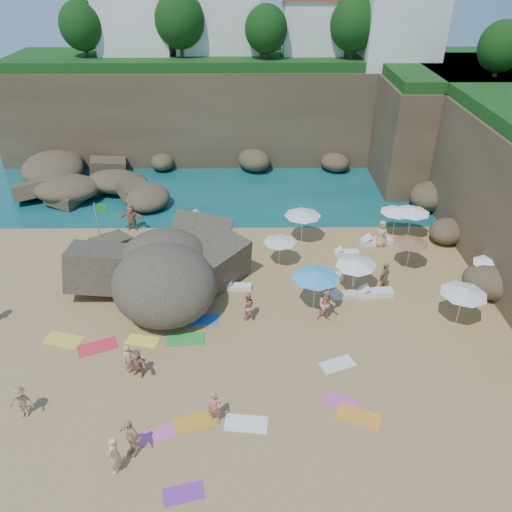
{
  "coord_description": "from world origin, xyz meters",
  "views": [
    {
      "loc": [
        1.78,
        -20.51,
        16.51
      ],
      "look_at": [
        2.0,
        3.0,
        2.0
      ],
      "focal_mm": 35.0,
      "sensor_mm": 36.0,
      "label": 1
    }
  ],
  "objects_px": {
    "person_stand_4": "(381,234)",
    "person_stand_6": "(114,455)",
    "flag_pole": "(100,224)",
    "lounger_0": "(238,287)",
    "person_stand_3": "(384,277)",
    "parasol_2": "(397,210)",
    "rock_outcrop": "(172,284)",
    "person_stand_5": "(131,217)",
    "person_stand_0": "(129,360)",
    "person_stand_2": "(196,220)",
    "parasol_0": "(280,240)",
    "parasol_1": "(303,213)",
    "person_stand_1": "(248,306)"
  },
  "relations": [
    {
      "from": "flag_pole",
      "to": "parasol_2",
      "type": "xyz_separation_m",
      "value": [
        18.69,
        2.89,
        -0.6
      ]
    },
    {
      "from": "flag_pole",
      "to": "person_stand_2",
      "type": "bearing_deg",
      "value": 34.52
    },
    {
      "from": "person_stand_2",
      "to": "person_stand_3",
      "type": "distance_m",
      "value": 13.31
    },
    {
      "from": "parasol_1",
      "to": "person_stand_1",
      "type": "bearing_deg",
      "value": -113.49
    },
    {
      "from": "parasol_0",
      "to": "parasol_1",
      "type": "height_order",
      "value": "parasol_1"
    },
    {
      "from": "parasol_0",
      "to": "person_stand_4",
      "type": "height_order",
      "value": "parasol_0"
    },
    {
      "from": "lounger_0",
      "to": "person_stand_6",
      "type": "xyz_separation_m",
      "value": [
        -4.23,
        -11.61,
        0.75
      ]
    },
    {
      "from": "person_stand_4",
      "to": "person_stand_6",
      "type": "xyz_separation_m",
      "value": [
        -13.39,
        -16.32,
        -0.03
      ]
    },
    {
      "from": "flag_pole",
      "to": "person_stand_6",
      "type": "relative_size",
      "value": 2.19
    },
    {
      "from": "flag_pole",
      "to": "parasol_0",
      "type": "bearing_deg",
      "value": -4.06
    },
    {
      "from": "lounger_0",
      "to": "parasol_2",
      "type": "bearing_deg",
      "value": 34.07
    },
    {
      "from": "person_stand_0",
      "to": "lounger_0",
      "type": "bearing_deg",
      "value": 5.83
    },
    {
      "from": "parasol_1",
      "to": "person_stand_4",
      "type": "height_order",
      "value": "parasol_1"
    },
    {
      "from": "person_stand_2",
      "to": "person_stand_0",
      "type": "bearing_deg",
      "value": 99.76
    },
    {
      "from": "person_stand_4",
      "to": "person_stand_6",
      "type": "height_order",
      "value": "person_stand_4"
    },
    {
      "from": "parasol_2",
      "to": "person_stand_2",
      "type": "xyz_separation_m",
      "value": [
        -13.35,
        0.78,
        -1.07
      ]
    },
    {
      "from": "rock_outcrop",
      "to": "parasol_2",
      "type": "xyz_separation_m",
      "value": [
        14.19,
        5.71,
        1.85
      ]
    },
    {
      "from": "parasol_0",
      "to": "parasol_2",
      "type": "bearing_deg",
      "value": 24.86
    },
    {
      "from": "parasol_2",
      "to": "person_stand_2",
      "type": "height_order",
      "value": "parasol_2"
    },
    {
      "from": "person_stand_0",
      "to": "person_stand_6",
      "type": "xyz_separation_m",
      "value": [
        0.5,
        -5.01,
        0.08
      ]
    },
    {
      "from": "person_stand_1",
      "to": "person_stand_3",
      "type": "distance_m",
      "value": 8.02
    },
    {
      "from": "person_stand_3",
      "to": "parasol_0",
      "type": "bearing_deg",
      "value": 105.95
    },
    {
      "from": "person_stand_3",
      "to": "parasol_2",
      "type": "bearing_deg",
      "value": 23.24
    },
    {
      "from": "parasol_2",
      "to": "lounger_0",
      "type": "height_order",
      "value": "parasol_2"
    },
    {
      "from": "parasol_1",
      "to": "person_stand_6",
      "type": "height_order",
      "value": "parasol_1"
    },
    {
      "from": "lounger_0",
      "to": "person_stand_5",
      "type": "height_order",
      "value": "person_stand_5"
    },
    {
      "from": "parasol_2",
      "to": "person_stand_5",
      "type": "relative_size",
      "value": 1.12
    },
    {
      "from": "parasol_2",
      "to": "person_stand_3",
      "type": "height_order",
      "value": "parasol_2"
    },
    {
      "from": "parasol_0",
      "to": "person_stand_3",
      "type": "relative_size",
      "value": 1.13
    },
    {
      "from": "person_stand_2",
      "to": "parasol_0",
      "type": "bearing_deg",
      "value": 158.06
    },
    {
      "from": "rock_outcrop",
      "to": "person_stand_1",
      "type": "xyz_separation_m",
      "value": [
        4.39,
        -3.2,
        0.81
      ]
    },
    {
      "from": "person_stand_3",
      "to": "lounger_0",
      "type": "bearing_deg",
      "value": 130.12
    },
    {
      "from": "person_stand_0",
      "to": "person_stand_3",
      "type": "xyz_separation_m",
      "value": [
        12.94,
        6.35,
        0.09
      ]
    },
    {
      "from": "flag_pole",
      "to": "lounger_0",
      "type": "distance_m",
      "value": 9.24
    },
    {
      "from": "parasol_0",
      "to": "person_stand_6",
      "type": "distance_m",
      "value": 15.68
    },
    {
      "from": "parasol_0",
      "to": "parasol_2",
      "type": "relative_size",
      "value": 0.94
    },
    {
      "from": "rock_outcrop",
      "to": "person_stand_0",
      "type": "height_order",
      "value": "rock_outcrop"
    },
    {
      "from": "person_stand_5",
      "to": "person_stand_3",
      "type": "bearing_deg",
      "value": -20.96
    },
    {
      "from": "parasol_2",
      "to": "person_stand_3",
      "type": "bearing_deg",
      "value": -108.59
    },
    {
      "from": "parasol_1",
      "to": "person_stand_6",
      "type": "relative_size",
      "value": 1.36
    },
    {
      "from": "parasol_0",
      "to": "person_stand_0",
      "type": "height_order",
      "value": "parasol_0"
    },
    {
      "from": "parasol_2",
      "to": "person_stand_1",
      "type": "height_order",
      "value": "parasol_2"
    },
    {
      "from": "flag_pole",
      "to": "parasol_0",
      "type": "distance_m",
      "value": 10.85
    },
    {
      "from": "parasol_2",
      "to": "person_stand_0",
      "type": "distance_m",
      "value": 19.81
    },
    {
      "from": "rock_outcrop",
      "to": "person_stand_1",
      "type": "height_order",
      "value": "rock_outcrop"
    },
    {
      "from": "person_stand_6",
      "to": "person_stand_1",
      "type": "bearing_deg",
      "value": 166.46
    },
    {
      "from": "parasol_2",
      "to": "lounger_0",
      "type": "relative_size",
      "value": 1.35
    },
    {
      "from": "person_stand_1",
      "to": "person_stand_6",
      "type": "bearing_deg",
      "value": 56.65
    },
    {
      "from": "rock_outcrop",
      "to": "parasol_0",
      "type": "bearing_deg",
      "value": 18.05
    },
    {
      "from": "rock_outcrop",
      "to": "person_stand_5",
      "type": "bearing_deg",
      "value": 118.42
    }
  ]
}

